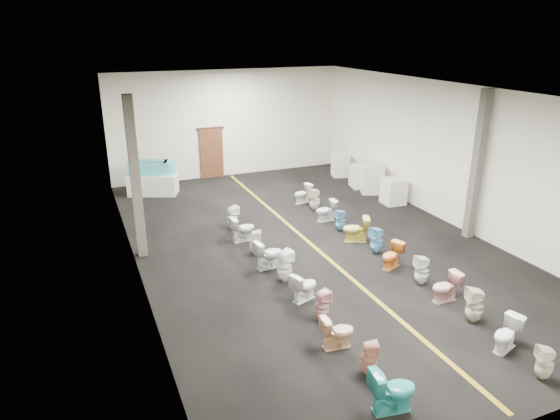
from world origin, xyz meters
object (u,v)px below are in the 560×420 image
Objects in this scene: toilet_right_5 at (392,256)px; toilet_right_10 at (315,199)px; toilet_left_6 at (268,254)px; toilet_left_7 at (255,242)px; toilet_right_4 at (422,270)px; toilet_right_9 at (326,211)px; bathtub at (152,167)px; toilet_left_3 at (322,306)px; appliance_crate_d at (340,165)px; toilet_left_9 at (233,218)px; toilet_left_0 at (393,390)px; appliance_crate_b at (372,179)px; display_table at (153,184)px; toilet_right_2 at (475,305)px; toilet_right_6 at (377,240)px; toilet_right_7 at (356,229)px; toilet_right_11 at (303,194)px; toilet_left_1 at (369,358)px; appliance_crate_a at (394,191)px; toilet_left_5 at (285,266)px; toilet_left_8 at (243,229)px; toilet_right_0 at (545,363)px; toilet_right_1 at (507,334)px; toilet_left_4 at (304,286)px; toilet_left_2 at (337,332)px; toilet_right_3 at (446,287)px.

toilet_right_5 is 0.86× the size of toilet_right_10.
toilet_left_7 is at bearing -5.43° from toilet_left_6.
toilet_right_4 is 4.86m from toilet_right_9.
bathtub is 10.73m from toilet_left_3.
toilet_right_10 is (-2.98, -3.52, -0.08)m from appliance_crate_d.
toilet_left_0 is at bearing 167.44° from toilet_left_9.
appliance_crate_d is (0.00, 2.53, -0.07)m from appliance_crate_b.
display_table is 12.87m from toilet_right_2.
toilet_right_5 is 0.87× the size of toilet_right_6.
toilet_right_7 is (0.02, 1.90, 0.05)m from toilet_right_5.
toilet_right_6 is 4.80m from toilet_right_11.
toilet_left_1 is at bearing -160.33° from toilet_left_7.
bathtub is 8.54m from appliance_crate_b.
toilet_left_1 is 3.14m from toilet_right_2.
appliance_crate_d is at bearing 12.92° from bathtub.
toilet_right_5 is at bearing -15.93° from toilet_left_1.
toilet_right_6 is (3.18, -0.33, 0.00)m from toilet_left_6.
appliance_crate_d is 1.24× the size of toilet_right_7.
toilet_left_5 is at bearing -146.56° from appliance_crate_a.
appliance_crate_d is 4.61m from toilet_right_10.
toilet_left_0 is at bearing -161.69° from toilet_left_7.
toilet_right_5 is at bearing -141.74° from toilet_left_8.
toilet_right_0 is at bearing -174.29° from toilet_left_9.
appliance_crate_d is at bearing -40.04° from toilet_left_3.
appliance_crate_b is 1.38× the size of toilet_left_0.
toilet_left_1 is 2.97m from toilet_right_1.
toilet_left_4 is 4.90m from toilet_left_9.
toilet_left_2 reaches higher than toilet_right_0.
toilet_left_2 is (1.78, -11.52, -0.72)m from bathtub.
toilet_left_1 is at bearing -64.24° from bathtub.
toilet_right_6 is (3.21, 5.44, -0.00)m from toilet_left_0.
toilet_left_6 is 1.13× the size of toilet_right_1.
appliance_crate_a is at bearing -90.00° from appliance_crate_b.
toilet_right_3 is (3.23, -4.19, 0.00)m from toilet_left_7.
toilet_right_5 is at bearing -107.54° from toilet_left_7.
toilet_left_7 and toilet_right_3 have the same top height.
toilet_left_1 is 3.95m from toilet_left_5.
appliance_crate_a is 0.85× the size of appliance_crate_b.
appliance_crate_d reaches higher than toilet_left_5.
appliance_crate_b is 1.58× the size of toilet_right_1.
appliance_crate_a is 7.24m from toilet_left_5.
appliance_crate_d reaches higher than toilet_right_1.
appliance_crate_d is 11.67m from toilet_right_2.
appliance_crate_d is 1.25× the size of toilet_right_4.
toilet_right_10 is at bearing -32.14° from toilet_left_7.
toilet_right_11 is at bearing -179.12° from toilet_right_3.
toilet_left_5 is (-6.04, -3.99, -0.05)m from appliance_crate_a.
toilet_left_6 reaches higher than toilet_right_5.
appliance_crate_a reaches higher than toilet_right_10.
toilet_right_10 is (3.19, 9.35, 0.00)m from toilet_left_0.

